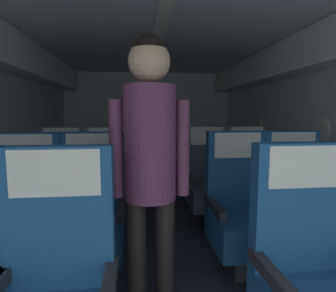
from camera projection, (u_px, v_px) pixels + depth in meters
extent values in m
cube|color=#2D3342|center=(162.00, 240.00, 2.73)|extent=(3.54, 6.29, 0.02)
cube|color=silver|center=(325.00, 134.00, 2.79)|extent=(0.08, 5.89, 2.08)
cube|color=silver|center=(161.00, 21.00, 2.49)|extent=(3.42, 5.89, 0.06)
cube|color=silver|center=(149.00, 124.00, 5.54)|extent=(3.42, 0.06, 2.08)
cube|color=white|center=(313.00, 50.00, 2.68)|extent=(0.28, 5.66, 0.36)
cube|color=white|center=(161.00, 25.00, 2.49)|extent=(0.12, 5.30, 0.02)
cylinder|color=white|center=(321.00, 130.00, 2.78)|extent=(0.01, 0.26, 0.26)
cylinder|color=white|center=(258.00, 124.00, 4.24)|extent=(0.01, 0.26, 0.26)
cube|color=navy|center=(60.00, 217.00, 1.22)|extent=(0.47, 0.09, 0.64)
cube|color=#28282D|center=(108.00, 292.00, 1.06)|extent=(0.05, 0.43, 0.06)
cube|color=silver|center=(55.00, 173.00, 1.14)|extent=(0.37, 0.01, 0.20)
cube|color=navy|center=(298.00, 207.00, 1.35)|extent=(0.47, 0.09, 0.64)
cube|color=#28282D|center=(274.00, 278.00, 1.15)|extent=(0.05, 0.43, 0.06)
cube|color=silver|center=(307.00, 167.00, 1.28)|extent=(0.37, 0.01, 0.20)
cube|color=#38383D|center=(24.00, 274.00, 1.94)|extent=(0.17, 0.18, 0.23)
cube|color=navy|center=(22.00, 242.00, 1.91)|extent=(0.47, 0.51, 0.23)
cube|color=navy|center=(30.00, 175.00, 2.07)|extent=(0.47, 0.09, 0.64)
cube|color=#28282D|center=(54.00, 213.00, 1.91)|extent=(0.05, 0.43, 0.06)
cube|color=silver|center=(26.00, 148.00, 2.00)|extent=(0.37, 0.01, 0.20)
cube|color=#38383D|center=(92.00, 268.00, 2.01)|extent=(0.17, 0.18, 0.23)
cube|color=navy|center=(91.00, 238.00, 1.99)|extent=(0.47, 0.51, 0.23)
cube|color=navy|center=(94.00, 173.00, 2.14)|extent=(0.47, 0.09, 0.64)
cube|color=#28282D|center=(122.00, 209.00, 1.99)|extent=(0.05, 0.43, 0.06)
cube|color=#28282D|center=(58.00, 211.00, 1.94)|extent=(0.05, 0.43, 0.06)
cube|color=silver|center=(92.00, 147.00, 2.07)|extent=(0.37, 0.01, 0.20)
cube|color=#38383D|center=(299.00, 256.00, 2.18)|extent=(0.17, 0.18, 0.23)
cube|color=navy|center=(301.00, 228.00, 2.15)|extent=(0.47, 0.51, 0.23)
cube|color=navy|center=(289.00, 168.00, 2.31)|extent=(0.47, 0.09, 0.64)
cube|color=#28282D|center=(329.00, 202.00, 2.15)|extent=(0.05, 0.43, 0.06)
cube|color=#28282D|center=(275.00, 204.00, 2.10)|extent=(0.05, 0.43, 0.06)
cube|color=silver|center=(293.00, 144.00, 2.23)|extent=(0.37, 0.01, 0.20)
cube|color=#38383D|center=(242.00, 260.00, 2.11)|extent=(0.17, 0.18, 0.23)
cube|color=navy|center=(243.00, 232.00, 2.09)|extent=(0.47, 0.51, 0.23)
cube|color=navy|center=(235.00, 170.00, 2.25)|extent=(0.47, 0.09, 0.64)
cube|color=#28282D|center=(272.00, 204.00, 2.09)|extent=(0.05, 0.43, 0.06)
cube|color=#28282D|center=(215.00, 206.00, 2.04)|extent=(0.05, 0.43, 0.06)
cube|color=silver|center=(238.00, 145.00, 2.17)|extent=(0.37, 0.01, 0.20)
cube|color=#38383D|center=(61.00, 222.00, 2.87)|extent=(0.17, 0.18, 0.23)
cube|color=#4C5666|center=(60.00, 200.00, 2.85)|extent=(0.47, 0.51, 0.23)
cube|color=#4C5666|center=(64.00, 156.00, 3.00)|extent=(0.47, 0.09, 0.64)
cube|color=#28282D|center=(82.00, 180.00, 2.85)|extent=(0.05, 0.43, 0.06)
cube|color=#28282D|center=(36.00, 181.00, 2.80)|extent=(0.05, 0.43, 0.06)
cube|color=silver|center=(62.00, 137.00, 2.93)|extent=(0.37, 0.01, 0.20)
cube|color=#38383D|center=(107.00, 220.00, 2.91)|extent=(0.17, 0.18, 0.23)
cube|color=#4C5666|center=(106.00, 199.00, 2.88)|extent=(0.47, 0.51, 0.23)
cube|color=#4C5666|center=(108.00, 155.00, 3.04)|extent=(0.47, 0.09, 0.64)
cube|color=#28282D|center=(128.00, 179.00, 2.88)|extent=(0.05, 0.43, 0.06)
cube|color=#28282D|center=(84.00, 181.00, 2.84)|extent=(0.05, 0.43, 0.06)
cube|color=silver|center=(107.00, 137.00, 2.97)|extent=(0.37, 0.01, 0.20)
cube|color=#38383D|center=(250.00, 214.00, 3.09)|extent=(0.17, 0.18, 0.23)
cube|color=#4C5666|center=(251.00, 194.00, 3.06)|extent=(0.47, 0.51, 0.23)
cube|color=#4C5666|center=(245.00, 153.00, 3.22)|extent=(0.47, 0.09, 0.64)
cube|color=#28282D|center=(271.00, 176.00, 3.06)|extent=(0.05, 0.43, 0.06)
cube|color=#28282D|center=(232.00, 177.00, 3.01)|extent=(0.05, 0.43, 0.06)
cube|color=silver|center=(247.00, 136.00, 3.14)|extent=(0.37, 0.01, 0.20)
cube|color=#38383D|center=(209.00, 216.00, 3.05)|extent=(0.17, 0.18, 0.23)
cube|color=#4C5666|center=(210.00, 195.00, 3.02)|extent=(0.47, 0.51, 0.23)
cube|color=#4C5666|center=(205.00, 154.00, 3.18)|extent=(0.47, 0.09, 0.64)
cube|color=#28282D|center=(230.00, 177.00, 3.02)|extent=(0.05, 0.43, 0.06)
cube|color=#28282D|center=(190.00, 178.00, 2.97)|extent=(0.05, 0.43, 0.06)
cube|color=silver|center=(207.00, 136.00, 3.10)|extent=(0.37, 0.01, 0.20)
cylinder|color=black|center=(137.00, 266.00, 1.54)|extent=(0.11, 0.11, 0.78)
cylinder|color=black|center=(165.00, 264.00, 1.56)|extent=(0.11, 0.11, 0.78)
cylinder|color=#5B2D4C|center=(150.00, 143.00, 1.47)|extent=(0.28, 0.28, 0.61)
cylinder|color=#5B2D4C|center=(116.00, 149.00, 1.45)|extent=(0.07, 0.07, 0.52)
cylinder|color=#5B2D4C|center=(183.00, 148.00, 1.49)|extent=(0.07, 0.07, 0.52)
sphere|color=tan|center=(149.00, 61.00, 1.42)|extent=(0.22, 0.22, 0.22)
sphere|color=black|center=(149.00, 53.00, 1.42)|extent=(0.19, 0.19, 0.19)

